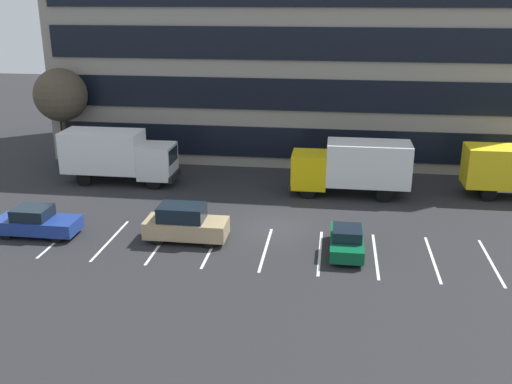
{
  "coord_description": "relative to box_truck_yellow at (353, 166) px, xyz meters",
  "views": [
    {
      "loc": [
        3.3,
        -30.19,
        12.54
      ],
      "look_at": [
        -1.19,
        1.94,
        1.4
      ],
      "focal_mm": 40.7,
      "sensor_mm": 36.0,
      "label": 1
    }
  ],
  "objects": [
    {
      "name": "suv_tan",
      "position": [
        -8.91,
        -8.68,
        -1.05
      ],
      "size": [
        4.37,
        1.85,
        1.98
      ],
      "color": "tan",
      "rests_on": "ground_plane"
    },
    {
      "name": "box_truck_white",
      "position": [
        -16.06,
        0.47,
        0.04
      ],
      "size": [
        7.84,
        2.6,
        3.63
      ],
      "color": "white",
      "rests_on": "ground_plane"
    },
    {
      "name": "bare_tree",
      "position": [
        -21.52,
        4.1,
        3.38
      ],
      "size": [
        3.93,
        3.93,
        7.36
      ],
      "color": "#473323",
      "rests_on": "ground_plane"
    },
    {
      "name": "sedan_forest",
      "position": [
        -0.4,
        -9.07,
        -1.34
      ],
      "size": [
        1.66,
        3.96,
        1.42
      ],
      "color": "#0C5933",
      "rests_on": "ground_plane"
    },
    {
      "name": "sedan_navy",
      "position": [
        -17.1,
        -9.1,
        -1.25
      ],
      "size": [
        4.47,
        1.87,
        1.6
      ],
      "color": "navy",
      "rests_on": "ground_plane"
    },
    {
      "name": "ground_plane",
      "position": [
        -4.52,
        -6.26,
        -2.01
      ],
      "size": [
        120.0,
        120.0,
        0.0
      ],
      "primitive_type": "plane",
      "color": "#262628"
    },
    {
      "name": "box_truck_yellow",
      "position": [
        0.0,
        0.0,
        0.0
      ],
      "size": [
        7.69,
        2.55,
        3.57
      ],
      "color": "yellow",
      "rests_on": "ground_plane"
    },
    {
      "name": "lot_markings",
      "position": [
        -4.52,
        -9.23,
        -2.0
      ],
      "size": [
        22.54,
        5.4,
        0.01
      ],
      "color": "silver",
      "rests_on": "ground_plane"
    },
    {
      "name": "office_building",
      "position": [
        -4.52,
        11.69,
        6.99
      ],
      "size": [
        37.41,
        12.6,
        18.0
      ],
      "color": "gray",
      "rests_on": "ground_plane"
    }
  ]
}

